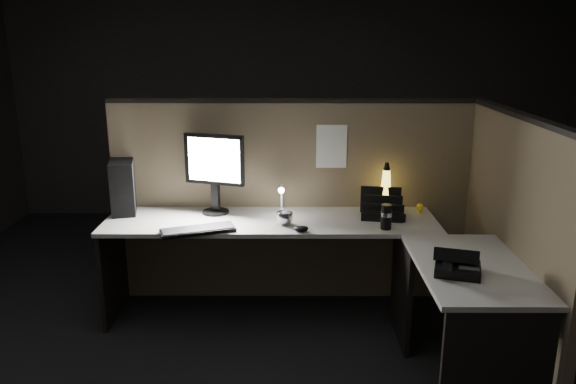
{
  "coord_description": "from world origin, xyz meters",
  "views": [
    {
      "loc": [
        -0.02,
        -3.1,
        1.96
      ],
      "look_at": [
        -0.03,
        0.35,
        1.0
      ],
      "focal_mm": 35.0,
      "sensor_mm": 36.0,
      "label": 1
    }
  ],
  "objects_px": {
    "pc_tower": "(123,186)",
    "monitor": "(214,166)",
    "desk_phone": "(456,263)",
    "keyboard": "(198,230)",
    "lava_lamp": "(386,192)"
  },
  "relations": [
    {
      "from": "desk_phone",
      "to": "pc_tower",
      "type": "bearing_deg",
      "value": 169.16
    },
    {
      "from": "keyboard",
      "to": "lava_lamp",
      "type": "height_order",
      "value": "lava_lamp"
    },
    {
      "from": "keyboard",
      "to": "desk_phone",
      "type": "height_order",
      "value": "desk_phone"
    },
    {
      "from": "pc_tower",
      "to": "monitor",
      "type": "height_order",
      "value": "monitor"
    },
    {
      "from": "keyboard",
      "to": "lava_lamp",
      "type": "bearing_deg",
      "value": -1.23
    },
    {
      "from": "lava_lamp",
      "to": "monitor",
      "type": "bearing_deg",
      "value": -179.48
    },
    {
      "from": "pc_tower",
      "to": "desk_phone",
      "type": "height_order",
      "value": "pc_tower"
    },
    {
      "from": "pc_tower",
      "to": "monitor",
      "type": "relative_size",
      "value": 0.66
    },
    {
      "from": "monitor",
      "to": "desk_phone",
      "type": "xyz_separation_m",
      "value": [
        1.43,
        -1.06,
        -0.29
      ]
    },
    {
      "from": "pc_tower",
      "to": "desk_phone",
      "type": "distance_m",
      "value": 2.37
    },
    {
      "from": "monitor",
      "to": "desk_phone",
      "type": "height_order",
      "value": "monitor"
    },
    {
      "from": "desk_phone",
      "to": "monitor",
      "type": "bearing_deg",
      "value": 160.18
    },
    {
      "from": "lava_lamp",
      "to": "desk_phone",
      "type": "bearing_deg",
      "value": -78.95
    },
    {
      "from": "monitor",
      "to": "desk_phone",
      "type": "bearing_deg",
      "value": -19.16
    },
    {
      "from": "monitor",
      "to": "keyboard",
      "type": "bearing_deg",
      "value": -81.35
    }
  ]
}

